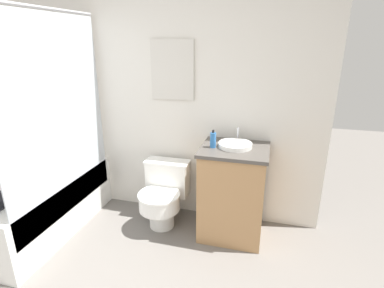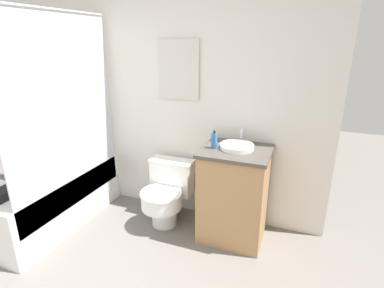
{
  "view_description": "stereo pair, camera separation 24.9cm",
  "coord_description": "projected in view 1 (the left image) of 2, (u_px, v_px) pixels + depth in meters",
  "views": [
    {
      "loc": [
        1.13,
        -0.58,
        1.74
      ],
      "look_at": [
        0.52,
        1.69,
        0.92
      ],
      "focal_mm": 28.0,
      "sensor_mm": 36.0,
      "label": 1
    },
    {
      "loc": [
        1.37,
        -0.5,
        1.74
      ],
      "look_at": [
        0.52,
        1.69,
        0.92
      ],
      "focal_mm": 28.0,
      "sensor_mm": 36.0,
      "label": 2
    }
  ],
  "objects": [
    {
      "name": "soap_bottle",
      "position": [
        213.0,
        140.0,
        2.58
      ],
      "size": [
        0.05,
        0.05,
        0.16
      ],
      "color": "#2D6BB2",
      "rests_on": "vanity"
    },
    {
      "name": "toilet",
      "position": [
        163.0,
        194.0,
        2.93
      ],
      "size": [
        0.44,
        0.55,
        0.61
      ],
      "color": "white",
      "rests_on": "ground_plane"
    },
    {
      "name": "vanity",
      "position": [
        233.0,
        192.0,
        2.73
      ],
      "size": [
        0.59,
        0.52,
        0.86
      ],
      "color": "#AD7F51",
      "rests_on": "ground_plane"
    },
    {
      "name": "wall_back",
      "position": [
        154.0,
        93.0,
        2.94
      ],
      "size": [
        3.31,
        0.07,
        2.5
      ],
      "color": "silver",
      "rests_on": "ground_plane"
    },
    {
      "name": "sink",
      "position": [
        235.0,
        145.0,
        2.6
      ],
      "size": [
        0.29,
        0.33,
        0.13
      ],
      "color": "white",
      "rests_on": "vanity"
    },
    {
      "name": "shower_area",
      "position": [
        46.0,
        201.0,
        2.81
      ],
      "size": [
        0.59,
        1.38,
        1.98
      ],
      "color": "white",
      "rests_on": "ground_plane"
    }
  ]
}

